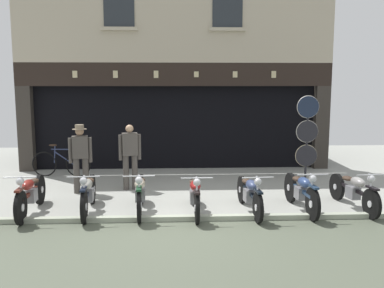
{
  "coord_description": "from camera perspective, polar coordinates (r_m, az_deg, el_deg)",
  "views": [
    {
      "loc": [
        -0.11,
        -8.03,
        2.69
      ],
      "look_at": [
        0.38,
        2.54,
        1.17
      ],
      "focal_mm": 39.88,
      "sensor_mm": 36.0,
      "label": 1
    }
  ],
  "objects": [
    {
      "name": "motorcycle_left",
      "position": [
        9.17,
        -13.72,
        -6.36
      ],
      "size": [
        0.62,
        2.07,
        0.92
      ],
      "rotation": [
        0.0,
        0.0,
        3.21
      ],
      "color": "black",
      "rests_on": "ground"
    },
    {
      "name": "advert_board_far",
      "position": [
        13.72,
        -13.48,
        3.34
      ],
      "size": [
        0.79,
        0.03,
        0.95
      ],
      "color": "beige"
    },
    {
      "name": "salesman_left",
      "position": [
        10.76,
        -14.69,
        -1.47
      ],
      "size": [
        0.55,
        0.34,
        1.69
      ],
      "rotation": [
        0.0,
        0.0,
        3.34
      ],
      "color": "#47423D",
      "rests_on": "ground"
    },
    {
      "name": "tyre_sign_pole",
      "position": [
        11.88,
        15.14,
        1.5
      ],
      "size": [
        0.6,
        0.06,
        2.36
      ],
      "color": "#232328",
      "rests_on": "ground"
    },
    {
      "name": "shopkeeper_center",
      "position": [
        10.86,
        -8.29,
        -1.32
      ],
      "size": [
        0.55,
        0.29,
        1.66
      ],
      "rotation": [
        0.0,
        0.0,
        3.34
      ],
      "color": "#47423D",
      "rests_on": "ground"
    },
    {
      "name": "leaning_bicycle",
      "position": [
        12.97,
        -17.12,
        -2.44
      ],
      "size": [
        1.73,
        0.5,
        0.96
      ],
      "rotation": [
        0.0,
        0.0,
        -1.67
      ],
      "color": "black",
      "rests_on": "ground"
    },
    {
      "name": "motorcycle_center_right",
      "position": [
        9.03,
        7.72,
        -6.53
      ],
      "size": [
        0.62,
        2.02,
        0.9
      ],
      "rotation": [
        0.0,
        0.0,
        3.2
      ],
      "color": "black",
      "rests_on": "ground"
    },
    {
      "name": "advert_board_near",
      "position": [
        13.56,
        -9.33,
        3.83
      ],
      "size": [
        0.67,
        0.03,
        0.89
      ],
      "color": "silver"
    },
    {
      "name": "motorcycle_right",
      "position": [
        9.34,
        14.4,
        -6.1
      ],
      "size": [
        0.62,
        2.03,
        0.93
      ],
      "rotation": [
        0.0,
        0.0,
        3.19
      ],
      "color": "black",
      "rests_on": "ground"
    },
    {
      "name": "motorcycle_center",
      "position": [
        8.88,
        0.39,
        -6.71
      ],
      "size": [
        0.62,
        1.95,
        0.9
      ],
      "rotation": [
        0.0,
        0.0,
        3.15
      ],
      "color": "black",
      "rests_on": "ground"
    },
    {
      "name": "motorcycle_far_right",
      "position": [
        9.82,
        20.81,
        -5.78
      ],
      "size": [
        0.62,
        2.06,
        0.91
      ],
      "rotation": [
        0.0,
        0.0,
        3.24
      ],
      "color": "black",
      "rests_on": "ground"
    },
    {
      "name": "motorcycle_center_left",
      "position": [
        9.0,
        -6.93,
        -6.45
      ],
      "size": [
        0.62,
        2.01,
        0.92
      ],
      "rotation": [
        0.0,
        0.0,
        3.18
      ],
      "color": "black",
      "rests_on": "ground"
    },
    {
      "name": "ground",
      "position": [
        7.56,
        -1.68,
        -13.02
      ],
      "size": [
        21.61,
        22.0,
        0.18
      ],
      "color": "gray"
    },
    {
      "name": "shop_facade",
      "position": [
        15.03,
        -2.25,
        4.77
      ],
      "size": [
        9.91,
        4.42,
        6.84
      ],
      "color": "black",
      "rests_on": "ground"
    },
    {
      "name": "motorcycle_far_left",
      "position": [
        9.45,
        -20.79,
        -6.21
      ],
      "size": [
        0.62,
        2.08,
        0.93
      ],
      "rotation": [
        0.0,
        0.0,
        3.18
      ],
      "color": "black",
      "rests_on": "ground"
    }
  ]
}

